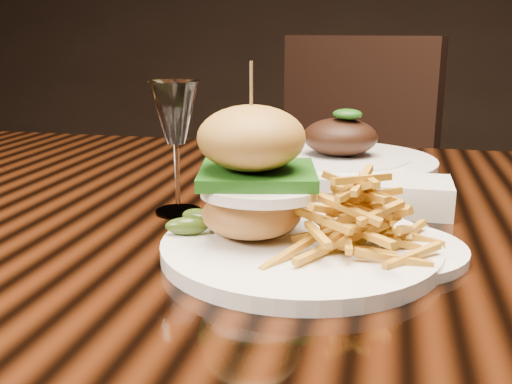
% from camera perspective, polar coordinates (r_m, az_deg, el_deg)
% --- Properties ---
extents(dining_table, '(1.60, 0.90, 0.75)m').
position_cam_1_polar(dining_table, '(0.76, 2.08, -7.12)').
color(dining_table, black).
rests_on(dining_table, ground).
extents(burger_plate, '(0.27, 0.27, 0.18)m').
position_cam_1_polar(burger_plate, '(0.58, 3.92, -1.35)').
color(burger_plate, white).
rests_on(burger_plate, dining_table).
extents(side_saucer, '(0.16, 0.16, 0.02)m').
position_cam_1_polar(side_saucer, '(0.60, 12.26, -5.33)').
color(side_saucer, white).
rests_on(side_saucer, dining_table).
extents(ramekin, '(0.10, 0.10, 0.04)m').
position_cam_1_polar(ramekin, '(0.75, 14.97, -0.38)').
color(ramekin, white).
rests_on(ramekin, dining_table).
extents(wine_glass, '(0.06, 0.06, 0.16)m').
position_cam_1_polar(wine_glass, '(0.70, -7.71, 7.00)').
color(wine_glass, white).
rests_on(wine_glass, dining_table).
extents(far_dish, '(0.30, 0.30, 0.10)m').
position_cam_1_polar(far_dish, '(0.96, 7.94, 3.29)').
color(far_dish, white).
rests_on(far_dish, dining_table).
extents(chair_far, '(0.61, 0.61, 0.95)m').
position_cam_1_polar(chair_far, '(1.64, 7.52, -0.01)').
color(chair_far, black).
rests_on(chair_far, ground).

